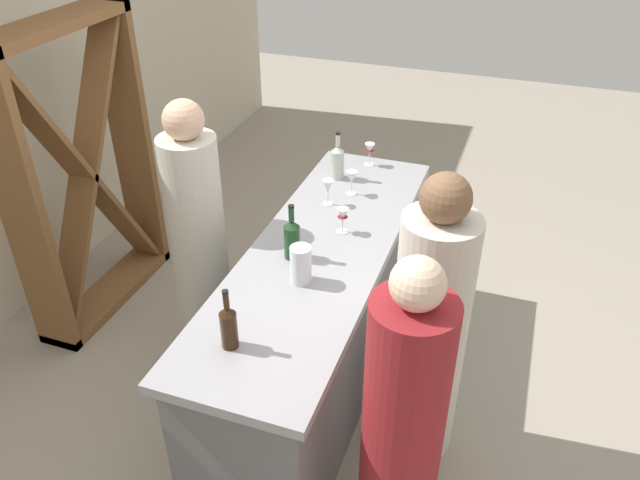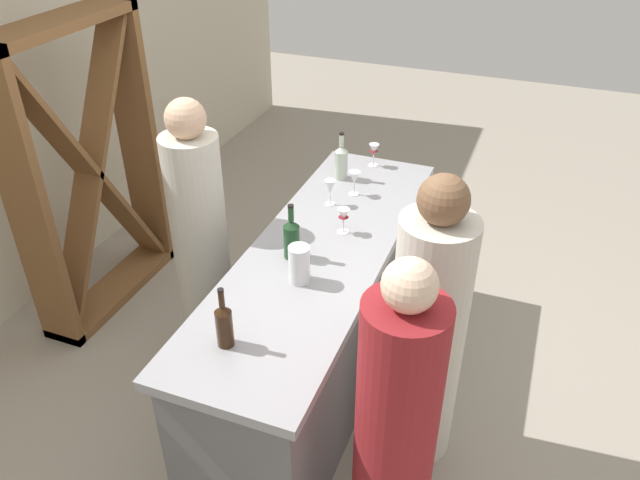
% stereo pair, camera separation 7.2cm
% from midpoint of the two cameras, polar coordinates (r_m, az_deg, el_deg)
% --- Properties ---
extents(ground_plane, '(12.00, 12.00, 0.00)m').
position_cam_midpoint_polar(ground_plane, '(3.80, 0.56, -12.64)').
color(ground_plane, '#9E9384').
extents(bar_counter, '(2.26, 0.68, 0.94)m').
position_cam_midpoint_polar(bar_counter, '(3.48, 0.60, -7.16)').
color(bar_counter, slate).
rests_on(bar_counter, ground).
extents(wine_rack, '(1.11, 0.28, 1.88)m').
position_cam_midpoint_polar(wine_rack, '(4.18, -19.74, 5.75)').
color(wine_rack, brown).
rests_on(wine_rack, ground).
extents(wine_bottle_leftmost_amber_brown, '(0.07, 0.07, 0.28)m').
position_cam_midpoint_polar(wine_bottle_leftmost_amber_brown, '(2.59, -7.90, -7.57)').
color(wine_bottle_leftmost_amber_brown, '#331E0F').
rests_on(wine_bottle_leftmost_amber_brown, bar_counter).
extents(wine_bottle_second_left_olive_green, '(0.08, 0.08, 0.30)m').
position_cam_midpoint_polar(wine_bottle_second_left_olive_green, '(3.08, -1.92, 0.22)').
color(wine_bottle_second_left_olive_green, '#193D1E').
rests_on(wine_bottle_second_left_olive_green, bar_counter).
extents(wine_bottle_center_clear_pale, '(0.08, 0.08, 0.30)m').
position_cam_midpoint_polar(wine_bottle_center_clear_pale, '(3.83, 2.48, 7.15)').
color(wine_bottle_center_clear_pale, '#B7C6B2').
rests_on(wine_bottle_center_clear_pale, bar_counter).
extents(wine_glass_near_left, '(0.07, 0.07, 0.14)m').
position_cam_midpoint_polar(wine_glass_near_left, '(3.28, 2.78, 2.19)').
color(wine_glass_near_left, white).
rests_on(wine_glass_near_left, bar_counter).
extents(wine_glass_near_center, '(0.07, 0.07, 0.15)m').
position_cam_midpoint_polar(wine_glass_near_center, '(3.65, 3.71, 5.62)').
color(wine_glass_near_center, white).
rests_on(wine_glass_near_center, bar_counter).
extents(wine_glass_near_right, '(0.07, 0.07, 0.15)m').
position_cam_midpoint_polar(wine_glass_near_right, '(4.01, 5.43, 8.08)').
color(wine_glass_near_right, white).
rests_on(wine_glass_near_right, bar_counter).
extents(wine_glass_far_left, '(0.06, 0.06, 0.15)m').
position_cam_midpoint_polar(wine_glass_far_left, '(3.54, 1.51, 4.75)').
color(wine_glass_far_left, white).
rests_on(wine_glass_far_left, bar_counter).
extents(water_pitcher, '(0.10, 0.10, 0.19)m').
position_cam_midpoint_polar(water_pitcher, '(2.92, -1.19, -2.22)').
color(water_pitcher, silver).
rests_on(water_pitcher, bar_counter).
extents(person_left_guest, '(0.34, 0.34, 1.57)m').
position_cam_midpoint_polar(person_left_guest, '(2.59, 7.66, -17.34)').
color(person_left_guest, maroon).
rests_on(person_left_guest, ground).
extents(person_center_guest, '(0.46, 0.46, 1.57)m').
position_cam_midpoint_polar(person_center_guest, '(3.05, 10.37, -8.50)').
color(person_center_guest, beige).
rests_on(person_center_guest, ground).
extents(person_right_guest, '(0.31, 0.31, 1.64)m').
position_cam_midpoint_polar(person_right_guest, '(3.57, -10.17, -0.65)').
color(person_right_guest, beige).
rests_on(person_right_guest, ground).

